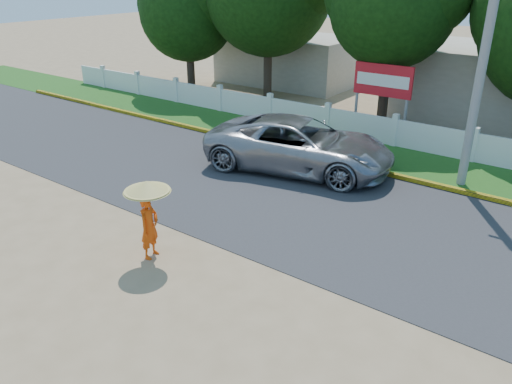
# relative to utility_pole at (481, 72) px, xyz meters

# --- Properties ---
(ground) EXTENTS (120.00, 120.00, 0.00)m
(ground) POSITION_rel_utility_pole_xyz_m (-3.32, -8.82, -3.67)
(ground) COLOR #9E8460
(ground) RESTS_ON ground
(road) EXTENTS (60.00, 7.00, 0.02)m
(road) POSITION_rel_utility_pole_xyz_m (-3.32, -4.32, -3.66)
(road) COLOR #38383A
(road) RESTS_ON ground
(grass_verge) EXTENTS (60.00, 3.50, 0.03)m
(grass_verge) POSITION_rel_utility_pole_xyz_m (-3.32, 0.93, -3.65)
(grass_verge) COLOR #2D601E
(grass_verge) RESTS_ON ground
(curb) EXTENTS (40.00, 0.18, 0.16)m
(curb) POSITION_rel_utility_pole_xyz_m (-3.32, -0.77, -3.59)
(curb) COLOR yellow
(curb) RESTS_ON ground
(fence) EXTENTS (40.00, 0.10, 1.10)m
(fence) POSITION_rel_utility_pole_xyz_m (-3.32, 2.38, -3.12)
(fence) COLOR silver
(fence) RESTS_ON ground
(building_far) EXTENTS (8.00, 5.00, 2.80)m
(building_far) POSITION_rel_utility_pole_xyz_m (-13.32, 10.18, -2.27)
(building_far) COLOR #B7AD99
(building_far) RESTS_ON ground
(utility_pole) EXTENTS (0.28, 0.28, 7.33)m
(utility_pole) POSITION_rel_utility_pole_xyz_m (0.00, 0.00, 0.00)
(utility_pole) COLOR gray
(utility_pole) RESTS_ON ground
(vehicle) EXTENTS (6.97, 4.33, 1.80)m
(vehicle) POSITION_rel_utility_pole_xyz_m (-5.02, -2.00, -2.77)
(vehicle) COLOR #95979D
(vehicle) RESTS_ON ground
(monk_with_parasol) EXTENTS (1.11, 1.11, 2.02)m
(monk_with_parasol) POSITION_rel_utility_pole_xyz_m (-4.79, -9.12, -2.35)
(monk_with_parasol) COLOR #DD480B
(monk_with_parasol) RESTS_ON ground
(billboard) EXTENTS (2.50, 0.13, 2.95)m
(billboard) POSITION_rel_utility_pole_xyz_m (-4.46, 3.47, -1.52)
(billboard) COLOR gray
(billboard) RESTS_ON ground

